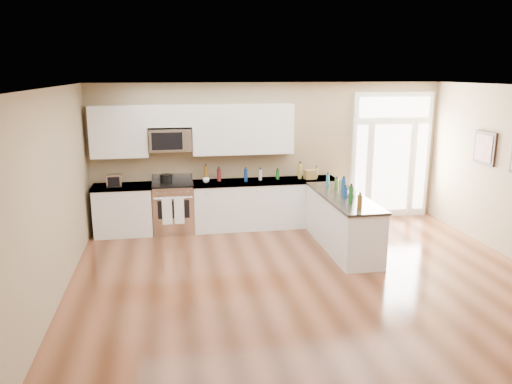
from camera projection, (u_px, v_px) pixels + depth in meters
ground at (331, 311)px, 6.43m from camera, size 8.00×8.00×0.00m
room_shell at (336, 181)px, 6.03m from camera, size 8.00×8.00×8.00m
back_cabinet_left at (124, 211)px, 9.38m from camera, size 1.10×0.66×0.94m
back_cabinet_right at (265, 205)px, 9.83m from camera, size 2.85×0.66×0.94m
peninsula_cabinet at (342, 224)px, 8.63m from camera, size 0.69×2.32×0.94m
upper_cabinet_left at (119, 132)px, 9.17m from camera, size 1.04×0.33×0.95m
upper_cabinet_right at (243, 129)px, 9.55m from camera, size 1.94×0.33×0.95m
upper_cabinet_short at (169, 116)px, 9.26m from camera, size 0.82×0.33×0.40m
microwave at (170, 140)px, 9.32m from camera, size 0.78×0.41×0.42m
entry_door at (391, 156)px, 10.34m from camera, size 1.70×0.10×2.60m
wall_art_near at (485, 148)px, 8.72m from camera, size 0.05×0.58×0.58m
kitchen_range at (174, 207)px, 9.52m from camera, size 0.77×0.69×1.08m
stockpot at (166, 178)px, 9.43m from camera, size 0.30×0.30×0.18m
toaster_oven at (114, 180)px, 9.15m from camera, size 0.28×0.22×0.23m
cardboard_box at (310, 174)px, 9.81m from camera, size 0.24×0.20×0.18m
bowl_left at (114, 184)px, 9.26m from camera, size 0.28×0.28×0.05m
bowl_peninsula at (349, 193)px, 8.54m from camera, size 0.20×0.20×0.06m
cup_counter at (206, 180)px, 9.48m from camera, size 0.13×0.13×0.10m
counter_bottles at (296, 181)px, 9.08m from camera, size 2.34×2.46×0.30m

